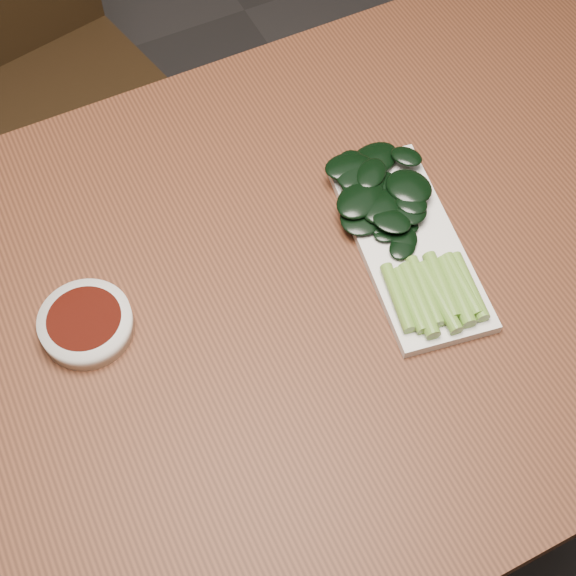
{
  "coord_description": "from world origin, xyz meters",
  "views": [
    {
      "loc": [
        -0.19,
        -0.46,
        1.59
      ],
      "look_at": [
        0.03,
        -0.01,
        0.76
      ],
      "focal_mm": 50.0,
      "sensor_mm": 36.0,
      "label": 1
    }
  ],
  "objects_px": {
    "sauce_bowl": "(86,324)",
    "gai_lan": "(394,221)",
    "chair_far": "(37,73)",
    "serving_plate": "(408,243)",
    "table": "(263,326)"
  },
  "relations": [
    {
      "from": "sauce_bowl",
      "to": "serving_plate",
      "type": "xyz_separation_m",
      "value": [
        0.4,
        -0.07,
        -0.01
      ]
    },
    {
      "from": "table",
      "to": "sauce_bowl",
      "type": "bearing_deg",
      "value": 165.7
    },
    {
      "from": "serving_plate",
      "to": "gai_lan",
      "type": "height_order",
      "value": "gai_lan"
    },
    {
      "from": "sauce_bowl",
      "to": "gai_lan",
      "type": "distance_m",
      "value": 0.4
    },
    {
      "from": "serving_plate",
      "to": "gai_lan",
      "type": "bearing_deg",
      "value": 103.82
    },
    {
      "from": "table",
      "to": "chair_far",
      "type": "distance_m",
      "value": 0.83
    },
    {
      "from": "table",
      "to": "sauce_bowl",
      "type": "relative_size",
      "value": 12.86
    },
    {
      "from": "chair_far",
      "to": "sauce_bowl",
      "type": "relative_size",
      "value": 8.18
    },
    {
      "from": "serving_plate",
      "to": "gai_lan",
      "type": "relative_size",
      "value": 1.03
    },
    {
      "from": "chair_far",
      "to": "sauce_bowl",
      "type": "xyz_separation_m",
      "value": [
        -0.09,
        -0.74,
        0.28
      ]
    },
    {
      "from": "table",
      "to": "gai_lan",
      "type": "bearing_deg",
      "value": 3.96
    },
    {
      "from": "sauce_bowl",
      "to": "gai_lan",
      "type": "xyz_separation_m",
      "value": [
        0.39,
        -0.04,
        0.01
      ]
    },
    {
      "from": "sauce_bowl",
      "to": "serving_plate",
      "type": "distance_m",
      "value": 0.41
    },
    {
      "from": "sauce_bowl",
      "to": "serving_plate",
      "type": "relative_size",
      "value": 0.35
    },
    {
      "from": "chair_far",
      "to": "serving_plate",
      "type": "relative_size",
      "value": 2.86
    }
  ]
}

